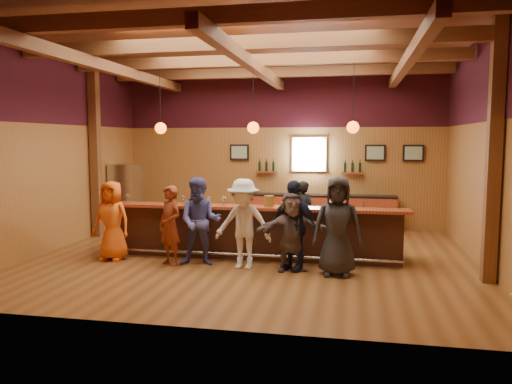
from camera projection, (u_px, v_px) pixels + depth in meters
room at (254, 103)px, 10.17m from camera, size 9.04×9.00×4.52m
bar_counter at (255, 232)px, 10.54m from camera, size 6.30×1.07×1.11m
back_bar_cabinet at (322, 212)px, 13.80m from camera, size 4.00×0.52×0.95m
window at (309, 154)px, 13.93m from camera, size 0.95×0.09×0.95m
framed_pictures at (341, 153)px, 13.75m from camera, size 5.35×0.05×0.45m
wine_shelves at (309, 170)px, 13.91m from camera, size 3.00×0.18×0.30m
pendant_lights at (253, 127)px, 10.17m from camera, size 4.24×0.24×1.37m
stainless_fridge at (126, 197)px, 13.68m from camera, size 0.70×0.70×1.80m
customer_orange at (112, 221)px, 10.18m from camera, size 0.83×0.58×1.63m
customer_redvest at (170, 225)px, 9.78m from camera, size 0.68×0.62×1.57m
customer_denim at (200, 222)px, 9.74m from camera, size 0.93×0.77×1.73m
customer_white at (243, 224)px, 9.49m from camera, size 1.17×0.75×1.72m
customer_navy at (293, 225)px, 9.38m from camera, size 1.08×0.85×1.71m
customer_brown at (292, 231)px, 9.32m from camera, size 1.46×0.88×1.51m
customer_dark at (337, 226)px, 8.99m from camera, size 0.91×0.61×1.80m
bartender at (303, 214)px, 11.42m from camera, size 0.66×0.55×1.53m
ice_bucket at (269, 201)px, 10.10m from camera, size 0.20×0.20×0.22m
bottle_a at (290, 200)px, 10.15m from camera, size 0.07×0.07×0.34m
bottle_b at (289, 199)px, 10.15m from camera, size 0.08×0.08×0.38m
glass_a at (128, 196)px, 10.67m from camera, size 0.09×0.09×0.20m
glass_b at (169, 198)px, 10.47m from camera, size 0.08×0.08×0.18m
glass_c at (183, 198)px, 10.43m from camera, size 0.08×0.08×0.19m
glass_d at (209, 199)px, 10.35m from camera, size 0.08×0.08×0.18m
glass_e at (224, 199)px, 10.28m from camera, size 0.08×0.08×0.18m
glass_f at (299, 201)px, 10.00m from camera, size 0.07×0.07×0.16m
glass_g at (330, 201)px, 9.88m from camera, size 0.08×0.08×0.19m
glass_h at (341, 202)px, 9.85m from camera, size 0.08×0.08×0.17m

